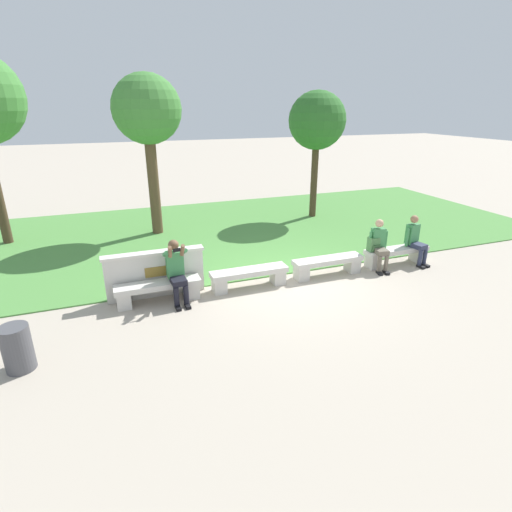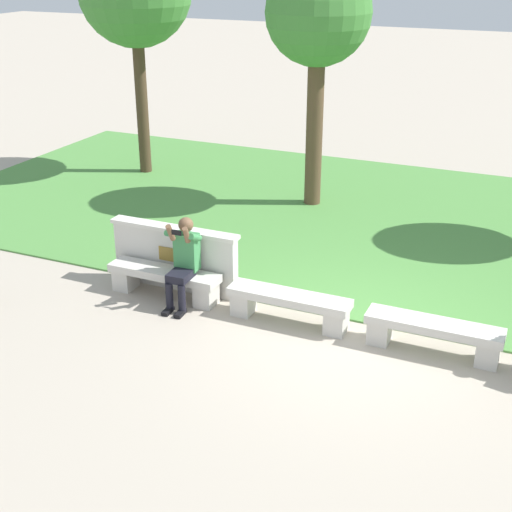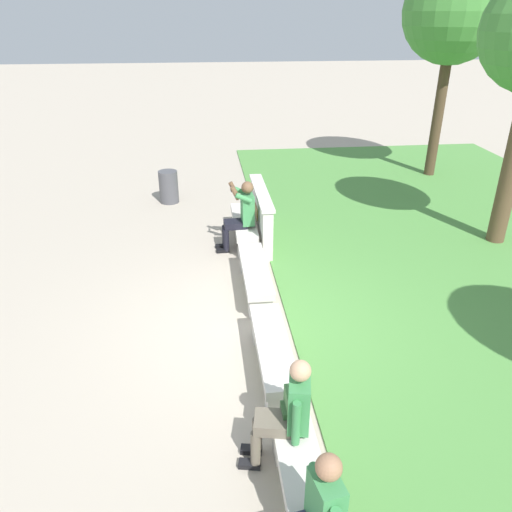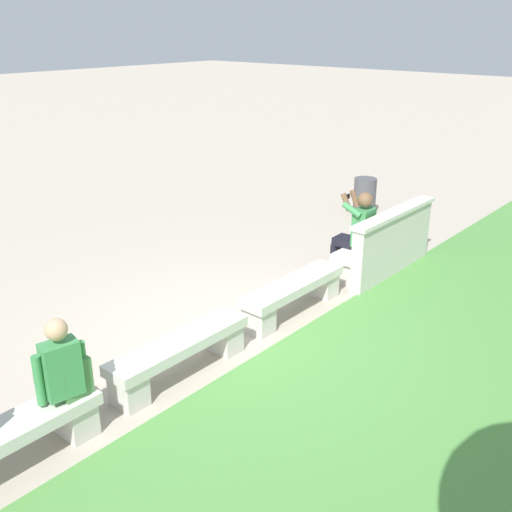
{
  "view_description": "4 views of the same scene",
  "coord_description": "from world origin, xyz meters",
  "px_view_note": "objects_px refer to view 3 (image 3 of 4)",
  "views": [
    {
      "loc": [
        -3.73,
        -7.75,
        3.9
      ],
      "look_at": [
        -0.88,
        -0.09,
        0.78
      ],
      "focal_mm": 28.0,
      "sensor_mm": 36.0,
      "label": 1
    },
    {
      "loc": [
        2.16,
        -8.3,
        4.89
      ],
      "look_at": [
        -1.41,
        -0.22,
        1.04
      ],
      "focal_mm": 50.0,
      "sensor_mm": 36.0,
      "label": 2
    },
    {
      "loc": [
        5.92,
        -0.75,
        4.09
      ],
      "look_at": [
        -0.75,
        -0.01,
        0.76
      ],
      "focal_mm": 35.0,
      "sensor_mm": 36.0,
      "label": 3
    },
    {
      "loc": [
        4.74,
        4.29,
        3.61
      ],
      "look_at": [
        -0.81,
        -0.48,
        0.74
      ],
      "focal_mm": 42.0,
      "sensor_mm": 36.0,
      "label": 4
    }
  ],
  "objects_px": {
    "bench_mid": "(273,353)",
    "person_photographer": "(241,212)",
    "backpack": "(295,408)",
    "bench_main": "(244,226)",
    "bench_far": "(305,494)",
    "trash_bin": "(169,187)",
    "person_distant": "(287,411)",
    "tree_right_background": "(454,13)",
    "bench_near": "(255,275)"
  },
  "relations": [
    {
      "from": "bench_main",
      "to": "bench_far",
      "type": "relative_size",
      "value": 1.0
    },
    {
      "from": "bench_far",
      "to": "backpack",
      "type": "bearing_deg",
      "value": 177.85
    },
    {
      "from": "bench_mid",
      "to": "tree_right_background",
      "type": "bearing_deg",
      "value": 144.96
    },
    {
      "from": "bench_far",
      "to": "backpack",
      "type": "distance_m",
      "value": 0.78
    },
    {
      "from": "person_distant",
      "to": "backpack",
      "type": "height_order",
      "value": "person_distant"
    },
    {
      "from": "bench_far",
      "to": "tree_right_background",
      "type": "height_order",
      "value": "tree_right_background"
    },
    {
      "from": "person_photographer",
      "to": "backpack",
      "type": "distance_m",
      "value": 4.94
    },
    {
      "from": "bench_main",
      "to": "trash_bin",
      "type": "relative_size",
      "value": 2.35
    },
    {
      "from": "person_photographer",
      "to": "backpack",
      "type": "bearing_deg",
      "value": 1.21
    },
    {
      "from": "bench_mid",
      "to": "backpack",
      "type": "bearing_deg",
      "value": 1.16
    },
    {
      "from": "bench_near",
      "to": "trash_bin",
      "type": "bearing_deg",
      "value": -160.39
    },
    {
      "from": "bench_mid",
      "to": "person_photographer",
      "type": "relative_size",
      "value": 1.34
    },
    {
      "from": "backpack",
      "to": "tree_right_background",
      "type": "distance_m",
      "value": 11.07
    },
    {
      "from": "bench_near",
      "to": "person_photographer",
      "type": "height_order",
      "value": "person_photographer"
    },
    {
      "from": "bench_far",
      "to": "bench_mid",
      "type": "bearing_deg",
      "value": 180.0
    },
    {
      "from": "bench_mid",
      "to": "bench_main",
      "type": "bearing_deg",
      "value": 180.0
    },
    {
      "from": "person_photographer",
      "to": "tree_right_background",
      "type": "relative_size",
      "value": 0.25
    },
    {
      "from": "person_photographer",
      "to": "backpack",
      "type": "relative_size",
      "value": 3.08
    },
    {
      "from": "bench_far",
      "to": "person_photographer",
      "type": "xyz_separation_m",
      "value": [
        -5.64,
        -0.08,
        0.44
      ]
    },
    {
      "from": "bench_mid",
      "to": "person_photographer",
      "type": "height_order",
      "value": "person_photographer"
    },
    {
      "from": "backpack",
      "to": "tree_right_background",
      "type": "relative_size",
      "value": 0.08
    },
    {
      "from": "bench_mid",
      "to": "bench_far",
      "type": "distance_m",
      "value": 2.01
    },
    {
      "from": "person_distant",
      "to": "tree_right_background",
      "type": "xyz_separation_m",
      "value": [
        -9.13,
        5.49,
        3.34
      ]
    },
    {
      "from": "tree_right_background",
      "to": "trash_bin",
      "type": "distance_m",
      "value": 7.99
    },
    {
      "from": "bench_mid",
      "to": "person_photographer",
      "type": "bearing_deg",
      "value": -178.78
    },
    {
      "from": "bench_main",
      "to": "trash_bin",
      "type": "bearing_deg",
      "value": -146.49
    },
    {
      "from": "bench_far",
      "to": "person_photographer",
      "type": "height_order",
      "value": "person_photographer"
    },
    {
      "from": "bench_far",
      "to": "backpack",
      "type": "relative_size",
      "value": 4.12
    },
    {
      "from": "backpack",
      "to": "tree_right_background",
      "type": "bearing_deg",
      "value": 149.16
    },
    {
      "from": "person_photographer",
      "to": "tree_right_background",
      "type": "distance_m",
      "value": 7.61
    },
    {
      "from": "bench_near",
      "to": "backpack",
      "type": "relative_size",
      "value": 4.12
    },
    {
      "from": "bench_far",
      "to": "trash_bin",
      "type": "bearing_deg",
      "value": -169.51
    },
    {
      "from": "tree_right_background",
      "to": "bench_near",
      "type": "bearing_deg",
      "value": -43.46
    },
    {
      "from": "person_photographer",
      "to": "backpack",
      "type": "height_order",
      "value": "person_photographer"
    },
    {
      "from": "bench_main",
      "to": "person_photographer",
      "type": "distance_m",
      "value": 0.6
    },
    {
      "from": "backpack",
      "to": "trash_bin",
      "type": "height_order",
      "value": "backpack"
    },
    {
      "from": "person_photographer",
      "to": "trash_bin",
      "type": "relative_size",
      "value": 1.76
    },
    {
      "from": "bench_mid",
      "to": "backpack",
      "type": "height_order",
      "value": "backpack"
    },
    {
      "from": "bench_main",
      "to": "person_distant",
      "type": "height_order",
      "value": "person_distant"
    },
    {
      "from": "bench_near",
      "to": "person_distant",
      "type": "distance_m",
      "value": 3.42
    },
    {
      "from": "backpack",
      "to": "tree_right_background",
      "type": "xyz_separation_m",
      "value": [
        -9.05,
        5.4,
        3.39
      ]
    },
    {
      "from": "bench_main",
      "to": "person_distant",
      "type": "relative_size",
      "value": 1.4
    },
    {
      "from": "bench_mid",
      "to": "trash_bin",
      "type": "xyz_separation_m",
      "value": [
        -6.37,
        -1.55,
        0.08
      ]
    },
    {
      "from": "bench_mid",
      "to": "backpack",
      "type": "xyz_separation_m",
      "value": [
        1.31,
        0.03,
        0.33
      ]
    },
    {
      "from": "bench_near",
      "to": "tree_right_background",
      "type": "distance_m",
      "value": 8.72
    },
    {
      "from": "bench_far",
      "to": "person_distant",
      "type": "height_order",
      "value": "person_distant"
    },
    {
      "from": "trash_bin",
      "to": "bench_far",
      "type": "bearing_deg",
      "value": 10.49
    },
    {
      "from": "bench_main",
      "to": "tree_right_background",
      "type": "xyz_separation_m",
      "value": [
        -3.72,
        5.43,
        3.72
      ]
    },
    {
      "from": "bench_mid",
      "to": "person_distant",
      "type": "xyz_separation_m",
      "value": [
        1.39,
        -0.06,
        0.38
      ]
    },
    {
      "from": "bench_far",
      "to": "tree_right_background",
      "type": "relative_size",
      "value": 0.33
    }
  ]
}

